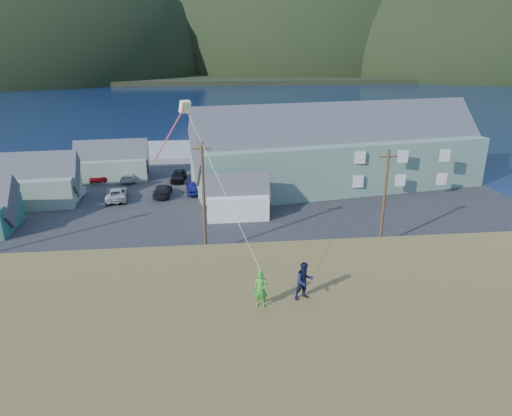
{
  "coord_description": "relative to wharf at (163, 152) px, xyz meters",
  "views": [
    {
      "loc": [
        1.41,
        -34.0,
        16.85
      ],
      "look_at": [
        3.78,
        -11.69,
        8.8
      ],
      "focal_mm": 32.0,
      "sensor_mm": 36.0,
      "label": 1
    }
  ],
  "objects": [
    {
      "name": "ground",
      "position": [
        6.0,
        -40.0,
        -0.45
      ],
      "size": [
        900.0,
        900.0,
        0.0
      ],
      "primitive_type": "plane",
      "color": "#0A1638",
      "rests_on": "ground"
    },
    {
      "name": "grass_strip",
      "position": [
        6.0,
        -42.0,
        -0.4
      ],
      "size": [
        110.0,
        8.0,
        0.1
      ],
      "primitive_type": "cube",
      "color": "#4C3D19",
      "rests_on": "ground"
    },
    {
      "name": "waterfront_lot",
      "position": [
        6.0,
        -23.0,
        -0.39
      ],
      "size": [
        72.0,
        36.0,
        0.12
      ],
      "primitive_type": "cube",
      "color": "#28282B",
      "rests_on": "ground"
    },
    {
      "name": "wharf",
      "position": [
        0.0,
        0.0,
        0.0
      ],
      "size": [
        26.0,
        14.0,
        0.9
      ],
      "primitive_type": "cube",
      "color": "gray",
      "rests_on": "ground"
    },
    {
      "name": "far_shore",
      "position": [
        6.0,
        290.0,
        0.55
      ],
      "size": [
        900.0,
        320.0,
        2.0
      ],
      "primitive_type": "cube",
      "color": "black",
      "rests_on": "ground"
    },
    {
      "name": "far_hills",
      "position": [
        41.59,
        239.38,
        1.55
      ],
      "size": [
        760.0,
        265.0,
        143.0
      ],
      "color": "black",
      "rests_on": "ground"
    },
    {
      "name": "lodge",
      "position": [
        23.33,
        -20.42,
        4.36
      ],
      "size": [
        36.75,
        15.79,
        12.52
      ],
      "rotation": [
        0.0,
        0.0,
        0.17
      ],
      "color": "slate",
      "rests_on": "waterfront_lot"
    },
    {
      "name": "shed_palegreen_near",
      "position": [
        -11.97,
        -23.37,
        2.17
      ],
      "size": [
        10.02,
        6.77,
        6.96
      ],
      "rotation": [
        0.0,
        0.0,
        0.08
      ],
      "color": "gray",
      "rests_on": "waterfront_lot"
    },
    {
      "name": "shed_white",
      "position": [
        10.14,
        -29.55,
        1.61
      ],
      "size": [
        6.74,
        4.51,
        5.3
      ],
      "rotation": [
        0.0,
        0.0,
        0.01
      ],
      "color": "white",
      "rests_on": "waterfront_lot"
    },
    {
      "name": "shed_palegreen_far",
      "position": [
        -5.21,
        -13.99,
        1.97
      ],
      "size": [
        9.8,
        6.13,
        6.29
      ],
      "rotation": [
        0.0,
        0.0,
        0.09
      ],
      "color": "gray",
      "rests_on": "waterfront_lot"
    },
    {
      "name": "utility_poles",
      "position": [
        4.41,
        -38.5,
        4.33
      ],
      "size": [
        36.38,
        0.24,
        9.66
      ],
      "color": "#47331E",
      "rests_on": "waterfront_lot"
    },
    {
      "name": "parked_cars",
      "position": [
        -3.14,
        -18.96,
        0.39
      ],
      "size": [
        24.44,
        13.65,
        1.54
      ],
      "color": "black",
      "rests_on": "waterfront_lot"
    },
    {
      "name": "kite_flyer_green",
      "position": [
        9.23,
        -58.61,
        7.5
      ],
      "size": [
        0.62,
        0.48,
        1.51
      ],
      "primitive_type": "imported",
      "rotation": [
        0.0,
        0.0,
        -0.24
      ],
      "color": "green",
      "rests_on": "hillside"
    },
    {
      "name": "kite_flyer_navy",
      "position": [
        11.03,
        -58.21,
        7.55
      ],
      "size": [
        0.91,
        0.8,
        1.59
      ],
      "primitive_type": "imported",
      "rotation": [
        0.0,
        0.0,
        0.29
      ],
      "color": "#141739",
      "rests_on": "hillside"
    },
    {
      "name": "kite_rig",
      "position": [
        6.37,
        -53.02,
        13.52
      ],
      "size": [
        2.04,
        3.24,
        8.51
      ],
      "color": "#F9F0BD",
      "rests_on": "ground"
    }
  ]
}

